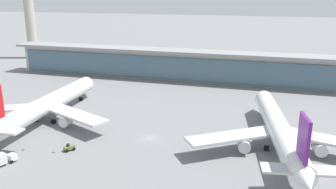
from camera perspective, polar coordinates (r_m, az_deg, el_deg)
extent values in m
plane|color=slate|center=(106.66, -3.03, -7.04)|extent=(1200.00, 1200.00, 0.00)
cylinder|color=white|center=(126.39, -18.74, -1.44)|extent=(8.53, 56.77, 5.96)
cone|color=white|center=(151.97, -12.60, 1.92)|extent=(6.08, 5.63, 5.85)
cube|color=black|center=(148.77, -13.20, 1.99)|extent=(4.58, 2.67, 0.72)
cube|color=#B7BABF|center=(130.09, -24.70, -2.07)|extent=(25.72, 18.09, 0.72)
cube|color=#B7BABF|center=(116.06, -14.69, -3.18)|extent=(26.21, 16.25, 0.72)
cylinder|color=silver|center=(128.38, -23.68, -3.15)|extent=(3.48, 4.46, 3.29)
cylinder|color=silver|center=(117.72, -16.08, -4.07)|extent=(3.48, 4.46, 3.29)
cylinder|color=black|center=(127.27, -20.53, -3.84)|extent=(1.30, 1.49, 1.44)
cylinder|color=black|center=(123.74, -18.01, -4.15)|extent=(1.30, 1.49, 1.44)
cylinder|color=black|center=(146.38, -13.87, -0.71)|extent=(1.30, 1.49, 1.44)
cylinder|color=white|center=(103.59, 17.37, -5.14)|extent=(15.69, 56.74, 5.96)
cone|color=white|center=(132.27, 15.06, -0.36)|extent=(6.69, 6.30, 5.85)
cone|color=white|center=(76.42, 21.46, -12.91)|extent=(6.43, 7.39, 5.37)
cube|color=black|center=(128.75, 15.30, -0.34)|extent=(4.83, 3.21, 0.72)
cube|color=#B7BABF|center=(97.48, 10.36, -6.66)|extent=(24.67, 20.44, 0.72)
cube|color=#B7BABF|center=(102.58, 24.94, -6.79)|extent=(26.53, 13.41, 0.72)
cylinder|color=silver|center=(98.00, 12.14, -7.94)|extent=(3.99, 4.82, 3.29)
cylinder|color=silver|center=(101.88, 23.24, -8.00)|extent=(3.99, 4.82, 3.29)
cube|color=#661E84|center=(78.00, 21.06, -6.56)|extent=(1.96, 7.21, 9.26)
cube|color=#B7BABF|center=(79.82, 20.75, -11.30)|extent=(16.99, 7.31, 0.51)
cylinder|color=black|center=(102.06, 15.60, -8.32)|extent=(1.47, 1.63, 1.44)
cylinder|color=black|center=(103.33, 19.25, -8.34)|extent=(1.47, 1.63, 1.44)
cylinder|color=black|center=(126.18, 15.39, -3.54)|extent=(1.47, 1.63, 1.44)
cube|color=olive|center=(101.95, -15.65, -8.24)|extent=(2.85, 3.15, 0.90)
cube|color=black|center=(101.54, -15.84, -7.86)|extent=(0.98, 0.98, 0.70)
cylinder|color=black|center=(103.06, -15.28, -8.21)|extent=(0.75, 0.89, 0.90)
cylinder|color=black|center=(101.85, -14.96, -8.49)|extent=(0.75, 0.89, 0.90)
cylinder|color=black|center=(102.43, -16.30, -8.45)|extent=(0.75, 0.89, 0.90)
cylinder|color=black|center=(101.21, -15.99, -8.73)|extent=(0.75, 0.89, 0.90)
cube|color=silver|center=(100.68, -23.87, -9.21)|extent=(2.78, 2.48, 1.50)
cube|color=black|center=(100.90, -23.49, -8.92)|extent=(1.99, 0.82, 0.70)
cylinder|color=black|center=(101.51, -24.52, -9.55)|extent=(0.57, 0.94, 0.90)
cylinder|color=black|center=(99.79, -23.91, -9.92)|extent=(0.57, 0.94, 0.90)
cube|color=#B2ADA3|center=(173.40, 5.23, 4.43)|extent=(195.01, 8.00, 14.00)
cube|color=slate|center=(169.42, 4.93, 3.92)|extent=(191.11, 0.50, 11.20)
cube|color=gray|center=(170.10, 5.16, 6.81)|extent=(198.91, 12.80, 1.20)
cylinder|color=#B2ADA3|center=(250.95, -21.54, 12.74)|extent=(6.40, 6.40, 63.86)
cone|color=orange|center=(102.16, -18.05, -8.73)|extent=(0.44, 0.44, 0.70)
cube|color=black|center=(102.30, -18.04, -8.90)|extent=(0.62, 0.62, 0.04)
cone|color=orange|center=(106.56, -22.34, -8.13)|extent=(0.44, 0.44, 0.70)
cube|color=black|center=(106.69, -22.32, -8.29)|extent=(0.62, 0.62, 0.04)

